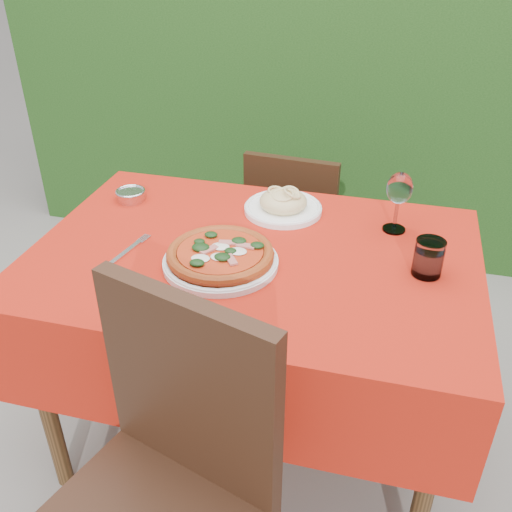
% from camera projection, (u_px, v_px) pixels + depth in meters
% --- Properties ---
extents(ground, '(60.00, 60.00, 0.00)m').
position_uv_depth(ground, '(254.00, 432.00, 2.01)').
color(ground, slate).
rests_on(ground, ground).
extents(hedge, '(3.20, 0.55, 1.78)m').
position_uv_depth(hedge, '(334.00, 64.00, 2.80)').
color(hedge, black).
rests_on(hedge, ground).
extents(dining_table, '(1.26, 0.86, 0.75)m').
position_uv_depth(dining_table, '(254.00, 295.00, 1.70)').
color(dining_table, '#4E3119').
rests_on(dining_table, ground).
extents(chair_near, '(0.54, 0.54, 0.96)m').
position_uv_depth(chair_near, '(164.00, 480.00, 1.21)').
color(chair_near, black).
rests_on(chair_near, ground).
extents(chair_far, '(0.39, 0.39, 0.80)m').
position_uv_depth(chair_far, '(295.00, 229.00, 2.33)').
color(chair_far, black).
rests_on(chair_far, ground).
extents(pizza_plate, '(0.35, 0.35, 0.06)m').
position_uv_depth(pizza_plate, '(220.00, 257.00, 1.55)').
color(pizza_plate, white).
rests_on(pizza_plate, dining_table).
extents(pasta_plate, '(0.25, 0.25, 0.07)m').
position_uv_depth(pasta_plate, '(283.00, 204.00, 1.82)').
color(pasta_plate, white).
rests_on(pasta_plate, dining_table).
extents(water_glass, '(0.08, 0.08, 0.10)m').
position_uv_depth(water_glass, '(428.00, 260.00, 1.50)').
color(water_glass, silver).
rests_on(water_glass, dining_table).
extents(wine_glass, '(0.08, 0.08, 0.19)m').
position_uv_depth(wine_glass, '(399.00, 191.00, 1.66)').
color(wine_glass, silver).
rests_on(wine_glass, dining_table).
extents(fork, '(0.06, 0.20, 0.01)m').
position_uv_depth(fork, '(125.00, 252.00, 1.61)').
color(fork, silver).
rests_on(fork, dining_table).
extents(steel_ramekin, '(0.09, 0.09, 0.03)m').
position_uv_depth(steel_ramekin, '(131.00, 196.00, 1.89)').
color(steel_ramekin, silver).
rests_on(steel_ramekin, dining_table).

